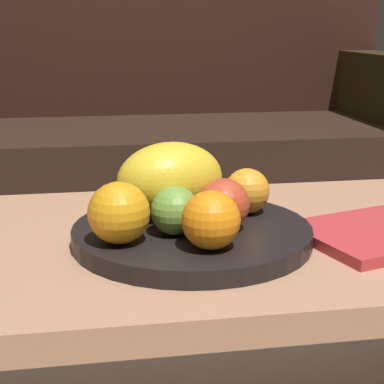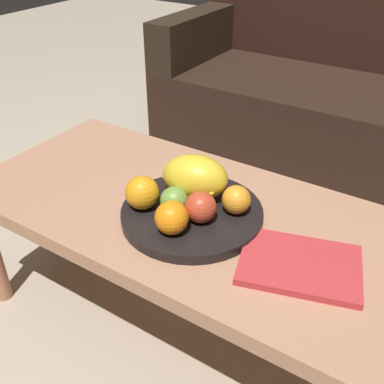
{
  "view_description": "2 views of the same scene",
  "coord_description": "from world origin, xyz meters",
  "px_view_note": "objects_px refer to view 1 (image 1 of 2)",
  "views": [
    {
      "loc": [
        -0.13,
        -0.87,
        0.72
      ],
      "look_at": [
        0.01,
        -0.03,
        0.49
      ],
      "focal_mm": 58.71,
      "sensor_mm": 36.0,
      "label": 1
    },
    {
      "loc": [
        0.49,
        -0.78,
        1.07
      ],
      "look_at": [
        0.01,
        -0.03,
        0.49
      ],
      "focal_mm": 42.43,
      "sensor_mm": 36.0,
      "label": 2
    }
  ],
  "objects_px": {
    "apple_left": "(223,205)",
    "orange_left": "(119,213)",
    "fruit_bowl": "(192,234)",
    "orange_right": "(247,191)",
    "coffee_table": "(180,264)",
    "melon_large_front": "(170,180)",
    "couch": "(152,150)",
    "banana_bunch": "(168,200)",
    "apple_front": "(175,211)",
    "orange_front": "(211,220)"
  },
  "relations": [
    {
      "from": "apple_left",
      "to": "orange_left",
      "type": "bearing_deg",
      "value": -168.82
    },
    {
      "from": "fruit_bowl",
      "to": "orange_left",
      "type": "height_order",
      "value": "orange_left"
    },
    {
      "from": "fruit_bowl",
      "to": "orange_right",
      "type": "bearing_deg",
      "value": 27.48
    },
    {
      "from": "coffee_table",
      "to": "orange_left",
      "type": "xyz_separation_m",
      "value": [
        -0.09,
        -0.09,
        0.11
      ]
    },
    {
      "from": "melon_large_front",
      "to": "orange_right",
      "type": "xyz_separation_m",
      "value": [
        0.12,
        -0.0,
        -0.02
      ]
    },
    {
      "from": "apple_left",
      "to": "coffee_table",
      "type": "bearing_deg",
      "value": 132.76
    },
    {
      "from": "coffee_table",
      "to": "orange_right",
      "type": "bearing_deg",
      "value": 9.27
    },
    {
      "from": "orange_left",
      "to": "apple_left",
      "type": "bearing_deg",
      "value": 11.18
    },
    {
      "from": "couch",
      "to": "melon_large_front",
      "type": "bearing_deg",
      "value": -94.6
    },
    {
      "from": "couch",
      "to": "apple_left",
      "type": "bearing_deg",
      "value": -91.41
    },
    {
      "from": "orange_right",
      "to": "banana_bunch",
      "type": "xyz_separation_m",
      "value": [
        -0.12,
        -0.02,
        -0.0
      ]
    },
    {
      "from": "fruit_bowl",
      "to": "banana_bunch",
      "type": "relative_size",
      "value": 2.0
    },
    {
      "from": "melon_large_front",
      "to": "fruit_bowl",
      "type": "bearing_deg",
      "value": -65.3
    },
    {
      "from": "fruit_bowl",
      "to": "orange_left",
      "type": "bearing_deg",
      "value": -152.7
    },
    {
      "from": "coffee_table",
      "to": "orange_left",
      "type": "distance_m",
      "value": 0.17
    },
    {
      "from": "apple_left",
      "to": "couch",
      "type": "bearing_deg",
      "value": 88.59
    },
    {
      "from": "orange_right",
      "to": "apple_front",
      "type": "height_order",
      "value": "orange_right"
    },
    {
      "from": "orange_front",
      "to": "orange_right",
      "type": "height_order",
      "value": "orange_front"
    },
    {
      "from": "orange_front",
      "to": "orange_right",
      "type": "bearing_deg",
      "value": 59.75
    },
    {
      "from": "fruit_bowl",
      "to": "apple_left",
      "type": "relative_size",
      "value": 4.65
    },
    {
      "from": "melon_large_front",
      "to": "orange_right",
      "type": "bearing_deg",
      "value": -1.95
    },
    {
      "from": "coffee_table",
      "to": "orange_right",
      "type": "relative_size",
      "value": 17.56
    },
    {
      "from": "orange_front",
      "to": "apple_left",
      "type": "distance_m",
      "value": 0.08
    },
    {
      "from": "melon_large_front",
      "to": "orange_left",
      "type": "height_order",
      "value": "melon_large_front"
    },
    {
      "from": "orange_left",
      "to": "apple_left",
      "type": "height_order",
      "value": "orange_left"
    },
    {
      "from": "melon_large_front",
      "to": "orange_front",
      "type": "xyz_separation_m",
      "value": [
        0.03,
        -0.15,
        -0.02
      ]
    },
    {
      "from": "fruit_bowl",
      "to": "orange_right",
      "type": "height_order",
      "value": "orange_right"
    },
    {
      "from": "apple_front",
      "to": "banana_bunch",
      "type": "relative_size",
      "value": 0.39
    },
    {
      "from": "coffee_table",
      "to": "orange_left",
      "type": "height_order",
      "value": "orange_left"
    },
    {
      "from": "fruit_bowl",
      "to": "apple_left",
      "type": "xyz_separation_m",
      "value": [
        0.04,
        -0.03,
        0.05
      ]
    },
    {
      "from": "coffee_table",
      "to": "apple_left",
      "type": "relative_size",
      "value": 16.42
    },
    {
      "from": "couch",
      "to": "melon_large_front",
      "type": "distance_m",
      "value": 1.2
    },
    {
      "from": "couch",
      "to": "orange_front",
      "type": "relative_size",
      "value": 22.21
    },
    {
      "from": "orange_left",
      "to": "apple_left",
      "type": "relative_size",
      "value": 1.11
    },
    {
      "from": "orange_left",
      "to": "orange_right",
      "type": "distance_m",
      "value": 0.22
    },
    {
      "from": "orange_front",
      "to": "orange_right",
      "type": "distance_m",
      "value": 0.17
    },
    {
      "from": "coffee_table",
      "to": "banana_bunch",
      "type": "height_order",
      "value": "banana_bunch"
    },
    {
      "from": "orange_left",
      "to": "apple_left",
      "type": "distance_m",
      "value": 0.15
    },
    {
      "from": "melon_large_front",
      "to": "apple_front",
      "type": "distance_m",
      "value": 0.09
    },
    {
      "from": "couch",
      "to": "melon_large_front",
      "type": "xyz_separation_m",
      "value": [
        -0.09,
        -1.18,
        0.19
      ]
    },
    {
      "from": "coffee_table",
      "to": "melon_large_front",
      "type": "distance_m",
      "value": 0.13
    },
    {
      "from": "orange_left",
      "to": "banana_bunch",
      "type": "relative_size",
      "value": 0.48
    },
    {
      "from": "couch",
      "to": "apple_front",
      "type": "relative_size",
      "value": 25.29
    },
    {
      "from": "orange_right",
      "to": "orange_left",
      "type": "bearing_deg",
      "value": -152.61
    },
    {
      "from": "fruit_bowl",
      "to": "banana_bunch",
      "type": "xyz_separation_m",
      "value": [
        -0.03,
        0.03,
        0.04
      ]
    },
    {
      "from": "banana_bunch",
      "to": "apple_front",
      "type": "bearing_deg",
      "value": -88.73
    },
    {
      "from": "fruit_bowl",
      "to": "apple_front",
      "type": "bearing_deg",
      "value": -131.72
    },
    {
      "from": "orange_front",
      "to": "couch",
      "type": "bearing_deg",
      "value": 87.31
    },
    {
      "from": "orange_front",
      "to": "orange_right",
      "type": "xyz_separation_m",
      "value": [
        0.08,
        0.14,
        -0.0
      ]
    },
    {
      "from": "orange_front",
      "to": "apple_front",
      "type": "bearing_deg",
      "value": 120.37
    }
  ]
}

